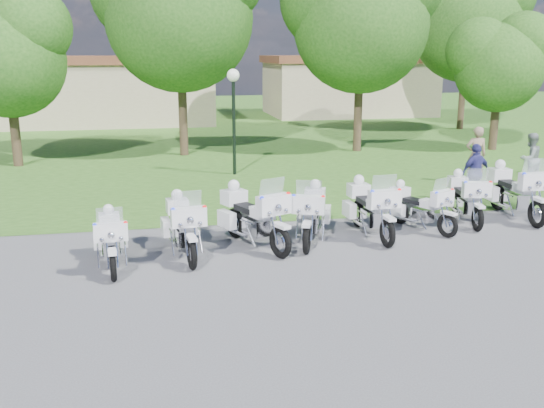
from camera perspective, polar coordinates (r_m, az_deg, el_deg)
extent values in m
plane|color=#515156|center=(12.82, 1.50, -5.38)|extent=(100.00, 100.00, 0.00)
cube|color=#325E1D|center=(39.12, -7.19, 7.66)|extent=(100.00, 48.00, 0.01)
torus|color=black|center=(12.01, -14.72, -5.73)|extent=(0.17, 0.60, 0.59)
torus|color=black|center=(13.44, -14.94, -3.63)|extent=(0.17, 0.60, 0.59)
cube|color=white|center=(11.90, -14.81, -4.35)|extent=(0.19, 0.40, 0.06)
cube|color=white|center=(12.01, -14.94, -2.55)|extent=(0.65, 0.27, 0.35)
cube|color=silver|center=(11.98, -15.04, -1.06)|extent=(0.50, 0.15, 0.33)
sphere|color=red|center=(11.92, -13.63, -1.75)|extent=(0.08, 0.08, 0.08)
sphere|color=#1426E5|center=(11.92, -16.35, -1.94)|extent=(0.08, 0.08, 0.08)
cube|color=silver|center=(12.71, -14.87, -4.14)|extent=(0.34, 0.52, 0.30)
cube|color=white|center=(12.42, -14.93, -3.08)|extent=(0.32, 0.48, 0.19)
cube|color=black|center=(12.88, -14.99, -2.55)|extent=(0.35, 0.57, 0.11)
cube|color=white|center=(13.28, -13.82, -3.10)|extent=(0.20, 0.47, 0.32)
cube|color=white|center=(13.27, -16.11, -3.25)|extent=(0.20, 0.47, 0.32)
cube|color=white|center=(13.32, -15.08, -1.45)|extent=(0.45, 0.39, 0.28)
sphere|color=white|center=(13.27, -15.14, -0.49)|extent=(0.23, 0.23, 0.23)
torus|color=black|center=(12.34, -7.55, -4.68)|extent=(0.20, 0.67, 0.66)
torus|color=black|center=(13.93, -8.79, -2.54)|extent=(0.20, 0.67, 0.66)
cube|color=white|center=(12.22, -7.59, -3.16)|extent=(0.23, 0.45, 0.07)
cube|color=white|center=(12.35, -7.85, -1.21)|extent=(0.74, 0.32, 0.40)
cube|color=silver|center=(12.32, -7.95, 0.42)|extent=(0.57, 0.18, 0.37)
sphere|color=red|center=(12.30, -6.37, -0.32)|extent=(0.09, 0.09, 0.09)
sphere|color=#1426E5|center=(12.20, -9.30, -0.54)|extent=(0.09, 0.09, 0.09)
cube|color=silver|center=(13.12, -8.24, -3.02)|extent=(0.40, 0.59, 0.34)
cube|color=white|center=(12.79, -8.12, -1.83)|extent=(0.37, 0.55, 0.22)
cube|color=black|center=(13.31, -8.51, -1.31)|extent=(0.41, 0.65, 0.12)
cube|color=white|center=(13.79, -7.50, -1.94)|extent=(0.24, 0.53, 0.36)
cube|color=white|center=(13.70, -9.95, -2.13)|extent=(0.24, 0.53, 0.36)
cube|color=white|center=(13.80, -8.90, -0.18)|extent=(0.52, 0.45, 0.32)
sphere|color=white|center=(13.74, -8.94, 0.87)|extent=(0.26, 0.26, 0.26)
torus|color=black|center=(12.89, 0.78, -3.61)|extent=(0.42, 0.71, 0.72)
torus|color=black|center=(14.33, -3.50, -1.82)|extent=(0.42, 0.71, 0.72)
cube|color=white|center=(12.77, 0.84, -2.04)|extent=(0.37, 0.51, 0.07)
cube|color=white|center=(12.87, 0.15, -0.08)|extent=(0.81, 0.55, 0.43)
cube|color=silver|center=(12.84, -0.02, 1.59)|extent=(0.60, 0.36, 0.40)
sphere|color=red|center=(12.97, 1.54, 0.95)|extent=(0.10, 0.10, 0.10)
sphere|color=#1426E5|center=(12.58, -0.95, 0.54)|extent=(0.10, 0.10, 0.10)
cube|color=silver|center=(13.58, -1.53, -2.13)|extent=(0.58, 0.69, 0.36)
cube|color=white|center=(13.28, -0.92, -0.83)|extent=(0.54, 0.65, 0.23)
cube|color=black|center=(13.75, -2.28, -0.42)|extent=(0.60, 0.75, 0.13)
cube|color=white|center=(14.32, -2.08, -1.06)|extent=(0.40, 0.59, 0.38)
cube|color=white|center=(13.99, -4.28, -1.45)|extent=(0.40, 0.59, 0.38)
cube|color=white|center=(14.20, -3.61, 0.66)|extent=(0.64, 0.60, 0.34)
sphere|color=white|center=(14.14, -3.62, 1.75)|extent=(0.28, 0.28, 0.28)
torus|color=black|center=(13.20, 3.29, -3.32)|extent=(0.36, 0.67, 0.67)
torus|color=black|center=(14.82, 4.03, -1.39)|extent=(0.36, 0.67, 0.67)
cube|color=white|center=(13.08, 3.30, -1.88)|extent=(0.32, 0.47, 0.07)
cube|color=white|center=(13.22, 3.45, -0.05)|extent=(0.76, 0.48, 0.40)
cube|color=silver|center=(13.20, 3.50, 1.48)|extent=(0.57, 0.31, 0.38)
sphere|color=red|center=(13.09, 4.82, 0.64)|extent=(0.09, 0.09, 0.09)
sphere|color=#1426E5|center=(13.16, 2.05, 0.75)|extent=(0.09, 0.09, 0.09)
cube|color=silver|center=(13.99, 3.70, -1.80)|extent=(0.52, 0.64, 0.34)
cube|color=white|center=(13.67, 3.62, -0.66)|extent=(0.48, 0.60, 0.22)
cube|color=black|center=(14.19, 3.85, -0.20)|extent=(0.54, 0.70, 0.12)
cube|color=white|center=(14.60, 5.15, -0.95)|extent=(0.35, 0.55, 0.36)
cube|color=white|center=(14.66, 2.82, -0.85)|extent=(0.35, 0.55, 0.36)
cube|color=white|center=(14.70, 4.08, 0.86)|extent=(0.59, 0.54, 0.32)
sphere|color=white|center=(14.64, 4.10, 1.85)|extent=(0.26, 0.26, 0.26)
torus|color=black|center=(13.84, 10.81, -2.70)|extent=(0.17, 0.69, 0.68)
torus|color=black|center=(15.36, 8.11, -0.91)|extent=(0.17, 0.69, 0.68)
cube|color=white|center=(13.72, 10.91, -1.30)|extent=(0.21, 0.46, 0.07)
cube|color=white|center=(13.85, 10.54, 0.48)|extent=(0.75, 0.28, 0.41)
cube|color=silver|center=(13.83, 10.50, 1.97)|extent=(0.58, 0.15, 0.38)
sphere|color=red|center=(13.89, 11.90, 1.27)|extent=(0.09, 0.09, 0.09)
sphere|color=#1426E5|center=(13.62, 9.44, 1.13)|extent=(0.09, 0.09, 0.09)
cube|color=silver|center=(14.58, 9.37, -1.28)|extent=(0.38, 0.59, 0.35)
cube|color=white|center=(14.27, 9.82, -0.14)|extent=(0.35, 0.55, 0.22)
cube|color=black|center=(14.77, 8.96, 0.28)|extent=(0.38, 0.65, 0.12)
cube|color=white|center=(15.30, 9.41, -0.35)|extent=(0.21, 0.54, 0.37)
cube|color=white|center=(15.07, 7.27, -0.50)|extent=(0.21, 0.54, 0.37)
cube|color=white|center=(15.25, 8.14, 1.30)|extent=(0.51, 0.43, 0.33)
sphere|color=white|center=(15.19, 8.18, 2.27)|extent=(0.26, 0.26, 0.26)
torus|color=black|center=(14.92, 16.18, -1.97)|extent=(0.35, 0.58, 0.59)
torus|color=black|center=(15.84, 11.93, -0.79)|extent=(0.35, 0.58, 0.59)
cube|color=white|center=(14.83, 16.31, -0.83)|extent=(0.31, 0.42, 0.06)
cube|color=white|center=(14.89, 15.73, 0.55)|extent=(0.66, 0.46, 0.35)
cube|color=silver|center=(14.85, 15.65, 1.75)|extent=(0.49, 0.31, 0.33)
sphere|color=red|center=(15.04, 16.60, 1.28)|extent=(0.08, 0.08, 0.08)
sphere|color=#1426E5|center=(14.60, 15.25, 1.00)|extent=(0.08, 0.08, 0.08)
cube|color=silver|center=(15.35, 13.96, -0.97)|extent=(0.48, 0.57, 0.30)
cube|color=white|center=(15.15, 14.64, 0.00)|extent=(0.45, 0.53, 0.19)
cube|color=black|center=(15.45, 13.28, 0.28)|extent=(0.50, 0.62, 0.11)
cube|color=white|center=(15.91, 12.95, -0.22)|extent=(0.34, 0.48, 0.32)
cube|color=white|center=(15.53, 11.66, -0.50)|extent=(0.34, 0.48, 0.32)
cube|color=white|center=(15.74, 11.95, 1.06)|extent=(0.53, 0.50, 0.28)
sphere|color=white|center=(15.69, 11.99, 1.88)|extent=(0.23, 0.23, 0.23)
torus|color=black|center=(15.67, 18.79, -1.32)|extent=(0.23, 0.65, 0.64)
torus|color=black|center=(17.15, 16.95, 0.11)|extent=(0.23, 0.65, 0.64)
cube|color=white|center=(15.57, 18.91, -0.15)|extent=(0.24, 0.44, 0.07)
cube|color=white|center=(15.71, 18.71, 1.32)|extent=(0.72, 0.34, 0.38)
cube|color=silver|center=(15.70, 18.74, 2.55)|extent=(0.55, 0.20, 0.36)
sphere|color=red|center=(15.73, 19.88, 1.91)|extent=(0.09, 0.09, 0.09)
sphere|color=#1426E5|center=(15.52, 17.77, 1.92)|extent=(0.09, 0.09, 0.09)
cube|color=silver|center=(16.39, 17.84, -0.17)|extent=(0.41, 0.58, 0.33)
cube|color=white|center=(16.11, 18.19, 0.79)|extent=(0.38, 0.54, 0.21)
cube|color=black|center=(16.59, 17.60, 1.13)|extent=(0.42, 0.64, 0.11)
cube|color=white|center=(17.07, 18.05, 0.53)|extent=(0.25, 0.52, 0.34)
cube|color=white|center=(16.89, 16.22, 0.52)|extent=(0.25, 0.52, 0.34)
cube|color=white|center=(17.05, 17.06, 1.97)|extent=(0.52, 0.45, 0.31)
sphere|color=white|center=(17.01, 17.12, 2.79)|extent=(0.25, 0.25, 0.25)
torus|color=black|center=(16.49, 23.69, -0.86)|extent=(0.15, 0.73, 0.73)
torus|color=black|center=(18.00, 20.49, 0.61)|extent=(0.15, 0.73, 0.73)
cube|color=white|center=(16.39, 23.86, 0.40)|extent=(0.20, 0.48, 0.08)
cube|color=white|center=(16.53, 23.48, 1.97)|extent=(0.78, 0.27, 0.43)
cube|color=silver|center=(16.51, 23.49, 3.30)|extent=(0.61, 0.14, 0.41)
sphere|color=#1426E5|center=(16.25, 22.65, 2.60)|extent=(0.10, 0.10, 0.10)
cube|color=silver|center=(17.23, 22.02, 0.34)|extent=(0.38, 0.61, 0.37)
cube|color=white|center=(16.93, 22.60, 1.38)|extent=(0.36, 0.57, 0.24)
cube|color=black|center=(17.42, 21.57, 1.73)|extent=(0.38, 0.68, 0.13)
cube|color=white|center=(17.99, 21.69, 1.10)|extent=(0.20, 0.57, 0.39)
cube|color=white|center=(17.66, 19.89, 1.03)|extent=(0.20, 0.57, 0.39)
cube|color=white|center=(17.90, 20.61, 2.62)|extent=(0.53, 0.44, 0.35)
sphere|color=white|center=(17.85, 20.69, 3.51)|extent=(0.28, 0.28, 0.28)
cylinder|color=black|center=(21.67, -3.60, 7.15)|extent=(0.12, 0.12, 3.36)
sphere|color=white|center=(21.52, -3.68, 12.00)|extent=(0.44, 0.44, 0.44)
cylinder|color=#38281C|center=(25.33, -23.05, 6.58)|extent=(0.36, 0.36, 2.93)
sphere|color=#1D4C15|center=(25.18, -23.61, 12.28)|extent=(4.26, 4.26, 4.26)
sphere|color=#1D4C15|center=(24.75, -21.68, 15.22)|extent=(2.93, 2.93, 2.93)
cylinder|color=#38281C|center=(26.15, -8.41, 9.07)|extent=(0.36, 0.36, 4.14)
sphere|color=#1D4C15|center=(26.09, -8.70, 16.92)|extent=(6.03, 6.03, 6.03)
cylinder|color=#38281C|center=(27.26, 8.12, 9.09)|extent=(0.36, 0.36, 3.96)
sphere|color=#1D4C15|center=(27.19, 8.37, 16.29)|extent=(5.76, 5.76, 5.76)
cylinder|color=#38281C|center=(29.19, 20.22, 7.41)|extent=(0.36, 0.36, 2.66)
sphere|color=#1D4C15|center=(29.05, 20.60, 11.90)|extent=(3.87, 3.87, 3.87)
sphere|color=#1D4C15|center=(28.88, 18.94, 13.47)|extent=(2.90, 2.90, 2.90)
sphere|color=#1D4C15|center=(29.32, 22.60, 13.87)|extent=(2.66, 2.66, 2.66)
cylinder|color=#38281C|center=(36.68, 17.48, 9.97)|extent=(0.36, 0.36, 4.15)
sphere|color=#1D4C15|center=(36.64, 17.91, 15.56)|extent=(6.04, 6.04, 6.04)
sphere|color=#1D4C15|center=(36.52, 15.77, 17.50)|extent=(4.53, 4.53, 4.53)
cube|color=tan|center=(40.01, -16.11, 9.96)|extent=(14.00, 8.00, 3.60)
cube|color=brown|center=(39.94, -16.31, 12.89)|extent=(14.56, 8.32, 0.50)
cube|color=tan|center=(44.04, 7.12, 10.71)|extent=(11.00, 7.00, 3.60)
cube|color=brown|center=(43.97, 7.21, 13.38)|extent=(11.44, 7.28, 0.50)
imported|color=gray|center=(21.38, 18.64, 4.38)|extent=(0.76, 0.58, 1.89)
imported|color=gray|center=(21.81, 23.10, 3.92)|extent=(0.99, 0.86, 1.71)
imported|color=navy|center=(18.67, 18.60, 2.78)|extent=(1.07, 0.62, 1.71)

